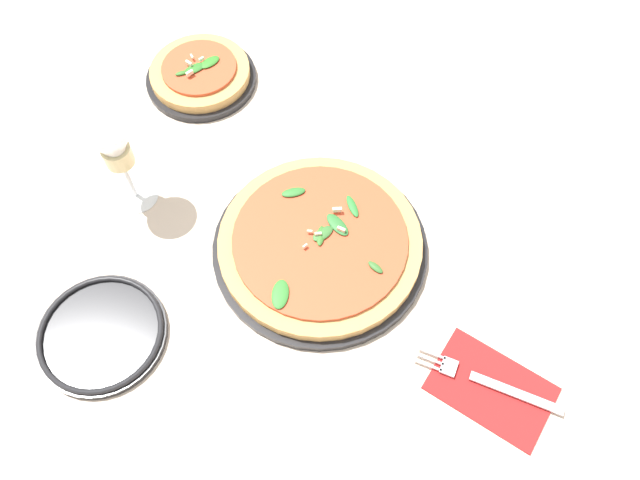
# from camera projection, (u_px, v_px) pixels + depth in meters

# --- Properties ---
(ground_plane) EXTENTS (6.00, 6.00, 0.00)m
(ground_plane) POSITION_uv_depth(u_px,v_px,m) (333.00, 250.00, 0.95)
(ground_plane) COLOR beige
(pizza_arugula_main) EXTENTS (0.32, 0.32, 0.05)m
(pizza_arugula_main) POSITION_uv_depth(u_px,v_px,m) (320.00, 244.00, 0.93)
(pizza_arugula_main) COLOR black
(pizza_arugula_main) RESTS_ON ground_plane
(pizza_personal_side) EXTENTS (0.20, 0.20, 0.05)m
(pizza_personal_side) POSITION_uv_depth(u_px,v_px,m) (201.00, 75.00, 1.10)
(pizza_personal_side) COLOR black
(pizza_personal_side) RESTS_ON ground_plane
(wine_glass) EXTENTS (0.08, 0.08, 0.17)m
(wine_glass) POSITION_uv_depth(u_px,v_px,m) (114.00, 148.00, 0.89)
(wine_glass) COLOR white
(wine_glass) RESTS_ON ground_plane
(napkin) EXTENTS (0.18, 0.13, 0.01)m
(napkin) POSITION_uv_depth(u_px,v_px,m) (494.00, 386.00, 0.84)
(napkin) COLOR #B21E1E
(napkin) RESTS_ON ground_plane
(fork) EXTENTS (0.20, 0.09, 0.00)m
(fork) POSITION_uv_depth(u_px,v_px,m) (489.00, 382.00, 0.84)
(fork) COLOR silver
(fork) RESTS_ON ground_plane
(side_plate_white) EXTENTS (0.18, 0.18, 0.02)m
(side_plate_white) POSITION_uv_depth(u_px,v_px,m) (101.00, 334.00, 0.87)
(side_plate_white) COLOR black
(side_plate_white) RESTS_ON ground_plane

